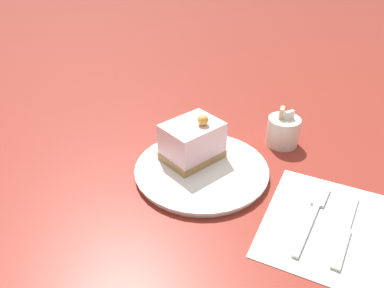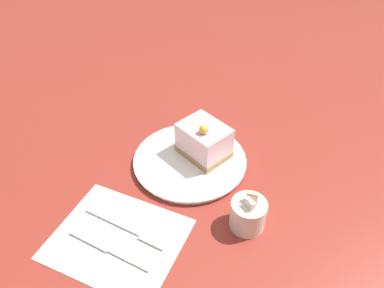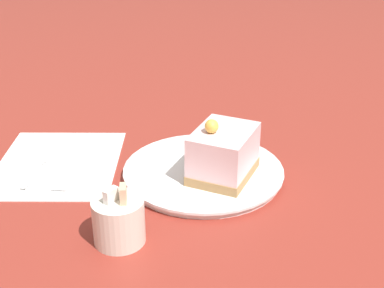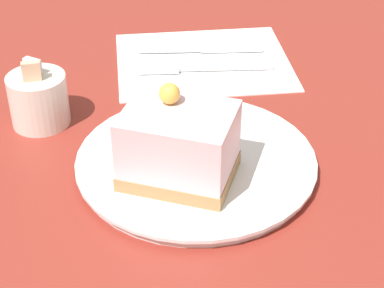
{
  "view_description": "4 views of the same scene",
  "coord_description": "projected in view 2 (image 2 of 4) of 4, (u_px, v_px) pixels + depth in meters",
  "views": [
    {
      "loc": [
        0.36,
        -0.45,
        0.42
      ],
      "look_at": [
        0.02,
        -0.01,
        0.06
      ],
      "focal_mm": 35.0,
      "sensor_mm": 36.0,
      "label": 1
    },
    {
      "loc": [
        0.52,
        0.35,
        0.58
      ],
      "look_at": [
        0.03,
        0.01,
        0.06
      ],
      "focal_mm": 35.0,
      "sensor_mm": 36.0,
      "label": 2
    },
    {
      "loc": [
        -0.1,
        0.71,
        0.41
      ],
      "look_at": [
        0.05,
        0.01,
        0.06
      ],
      "focal_mm": 50.0,
      "sensor_mm": 36.0,
      "label": 3
    },
    {
      "loc": [
        -0.5,
        -0.04,
        0.4
      ],
      "look_at": [
        0.02,
        0.0,
        0.04
      ],
      "focal_mm": 60.0,
      "sensor_mm": 36.0,
      "label": 4
    }
  ],
  "objects": [
    {
      "name": "plate",
      "position": [
        189.0,
        160.0,
        0.82
      ],
      "size": [
        0.25,
        0.25,
        0.01
      ],
      "color": "white",
      "rests_on": "ground_plane"
    },
    {
      "name": "cake_slice",
      "position": [
        204.0,
        141.0,
        0.81
      ],
      "size": [
        0.1,
        0.12,
        0.09
      ],
      "rotation": [
        0.0,
        0.0,
        -0.2
      ],
      "color": "#AD8451",
      "rests_on": "plate"
    },
    {
      "name": "knife",
      "position": [
        102.0,
        246.0,
        0.66
      ],
      "size": [
        0.03,
        0.17,
        0.0
      ],
      "rotation": [
        0.0,
        0.0,
        0.14
      ],
      "color": "silver",
      "rests_on": "napkin"
    },
    {
      "name": "napkin",
      "position": [
        117.0,
        239.0,
        0.68
      ],
      "size": [
        0.23,
        0.26,
        0.0
      ],
      "rotation": [
        0.0,
        0.0,
        0.21
      ],
      "color": "white",
      "rests_on": "ground_plane"
    },
    {
      "name": "fork",
      "position": [
        132.0,
        230.0,
        0.69
      ],
      "size": [
        0.04,
        0.18,
        0.0
      ],
      "rotation": [
        0.0,
        0.0,
        0.14
      ],
      "color": "silver",
      "rests_on": "napkin"
    },
    {
      "name": "sugar_bowl",
      "position": [
        248.0,
        214.0,
        0.68
      ],
      "size": [
        0.07,
        0.07,
        0.08
      ],
      "color": "silver",
      "rests_on": "ground_plane"
    },
    {
      "name": "ground_plane",
      "position": [
        198.0,
        155.0,
        0.85
      ],
      "size": [
        4.0,
        4.0,
        0.0
      ],
      "primitive_type": "plane",
      "color": "maroon"
    }
  ]
}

